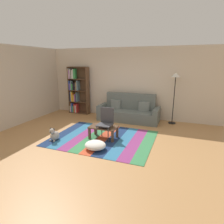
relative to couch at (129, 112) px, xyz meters
The scene contains 12 objects.
ground_plane 2.05m from the couch, 93.55° to the right, with size 14.00×14.00×0.00m, color #B27F4C.
back_wall 1.15m from the couch, 103.40° to the left, with size 6.80×0.10×2.70m, color beige.
left_wall 3.88m from the couch, 160.15° to the right, with size 0.10×5.50×2.70m, color beige.
rug 2.02m from the couch, 95.99° to the right, with size 2.87×2.24×0.01m.
couch is the anchor object (origin of this frame).
bookshelf 2.50m from the couch, behind, with size 0.90×0.28×1.97m.
coffee_table 1.98m from the couch, 95.60° to the right, with size 0.78×0.47×0.35m.
pouf 2.73m from the couch, 91.94° to the right, with size 0.54×0.49×0.22m, color white.
dog 2.97m from the couch, 118.68° to the right, with size 0.22×0.35×0.40m.
standing_lamp 1.97m from the couch, ahead, with size 0.32×0.32×1.80m.
tv_remote 2.04m from the couch, 93.62° to the right, with size 0.04×0.15×0.02m, color black.
folding_chair 1.95m from the couch, 93.71° to the right, with size 0.40×0.40×0.90m.
Camera 1 is at (2.00, -4.69, 2.15)m, focal length 30.51 mm.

